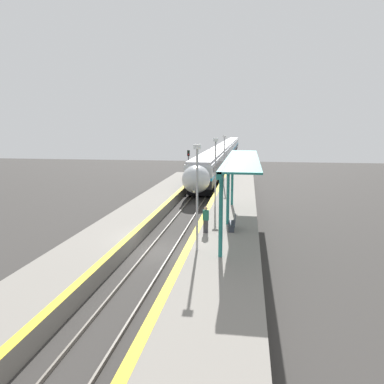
{
  "coord_description": "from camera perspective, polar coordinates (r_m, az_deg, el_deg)",
  "views": [
    {
      "loc": [
        4.94,
        -20.54,
        7.18
      ],
      "look_at": [
        0.59,
        8.41,
        2.12
      ],
      "focal_mm": 35.0,
      "sensor_mm": 36.0,
      "label": 1
    }
  ],
  "objects": [
    {
      "name": "lamppost_far",
      "position": [
        40.21,
        4.93,
        5.23
      ],
      "size": [
        0.36,
        0.2,
        5.49
      ],
      "color": "#9E9EA3",
      "rests_on": "platform_right"
    },
    {
      "name": "station_canopy",
      "position": [
        24.27,
        6.92,
        4.47
      ],
      "size": [
        2.02,
        15.83,
        4.41
      ],
      "color": "#1E6B66",
      "rests_on": "platform_right"
    },
    {
      "name": "person_waiting",
      "position": [
        22.72,
        2.12,
        -4.17
      ],
      "size": [
        0.36,
        0.22,
        1.62
      ],
      "color": "#333338",
      "rests_on": "platform_right"
    },
    {
      "name": "rail_right",
      "position": [
        22.14,
        -2.93,
        -8.93
      ],
      "size": [
        0.08,
        90.0,
        0.15
      ],
      "primitive_type": "cube",
      "color": "slate",
      "rests_on": "ground_plane"
    },
    {
      "name": "lamppost_near",
      "position": [
        19.06,
        0.78,
        0.19
      ],
      "size": [
        0.36,
        0.2,
        5.49
      ],
      "color": "#9E9EA3",
      "rests_on": "platform_right"
    },
    {
      "name": "railway_signal",
      "position": [
        44.34,
        -0.54,
        4.1
      ],
      "size": [
        0.28,
        0.28,
        4.55
      ],
      "color": "#59595E",
      "rests_on": "ground_plane"
    },
    {
      "name": "ground_plane",
      "position": [
        22.32,
        -4.77,
        -9.0
      ],
      "size": [
        120.0,
        120.0,
        0.0
      ],
      "primitive_type": "plane",
      "color": "#383533"
    },
    {
      "name": "platform_left",
      "position": [
        23.18,
        -13.1,
        -7.39
      ],
      "size": [
        3.49,
        64.0,
        0.87
      ],
      "color": "gray",
      "rests_on": "ground_plane"
    },
    {
      "name": "platform_right",
      "position": [
        21.66,
        4.83,
        -8.39
      ],
      "size": [
        4.01,
        64.0,
        0.87
      ],
      "color": "gray",
      "rests_on": "ground_plane"
    },
    {
      "name": "train",
      "position": [
        82.21,
        5.12,
        6.27
      ],
      "size": [
        2.86,
        96.39,
        3.78
      ],
      "color": "black",
      "rests_on": "ground_plane"
    },
    {
      "name": "rail_left",
      "position": [
        22.46,
        -6.58,
        -8.71
      ],
      "size": [
        0.08,
        90.0,
        0.15
      ],
      "primitive_type": "cube",
      "color": "slate",
      "rests_on": "ground_plane"
    },
    {
      "name": "platform_bench",
      "position": [
        23.49,
        6.28,
        -4.68
      ],
      "size": [
        0.44,
        1.53,
        0.89
      ],
      "color": "#2D333D",
      "rests_on": "platform_right"
    },
    {
      "name": "lamppost_mid",
      "position": [
        29.59,
        3.59,
        3.61
      ],
      "size": [
        0.36,
        0.2,
        5.49
      ],
      "color": "#9E9EA3",
      "rests_on": "platform_right"
    }
  ]
}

